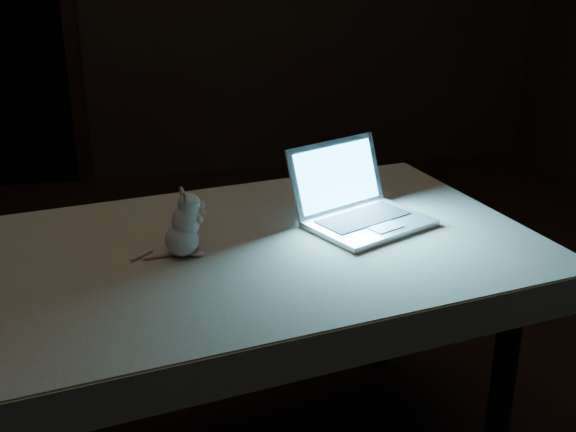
{
  "coord_description": "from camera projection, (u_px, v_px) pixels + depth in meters",
  "views": [
    {
      "loc": [
        -0.23,
        -1.87,
        1.43
      ],
      "look_at": [
        0.11,
        -0.21,
        0.75
      ],
      "focal_mm": 45.0,
      "sensor_mm": 36.0,
      "label": 1
    }
  ],
  "objects": [
    {
      "name": "floor",
      "position": [
        241.0,
        417.0,
        2.27
      ],
      "size": [
        5.0,
        5.0,
        0.0
      ],
      "primitive_type": "plane",
      "color": "black",
      "rests_on": "ground"
    },
    {
      "name": "laptop",
      "position": [
        371.0,
        189.0,
        1.9
      ],
      "size": [
        0.4,
        0.38,
        0.21
      ],
      "primitive_type": null,
      "rotation": [
        0.0,
        0.0,
        0.45
      ],
      "color": "silver",
      "rests_on": "tablecloth"
    },
    {
      "name": "plush_mouse",
      "position": [
        181.0,
        223.0,
        1.74
      ],
      "size": [
        0.16,
        0.16,
        0.17
      ],
      "primitive_type": null,
      "rotation": [
        0.0,
        0.0,
        0.34
      ],
      "color": "silver",
      "rests_on": "tablecloth"
    },
    {
      "name": "table",
      "position": [
        268.0,
        358.0,
        1.97
      ],
      "size": [
        1.4,
        1.04,
        0.68
      ],
      "primitive_type": null,
      "rotation": [
        0.0,
        0.0,
        0.19
      ],
      "color": "black",
      "rests_on": "floor"
    },
    {
      "name": "tablecloth",
      "position": [
        256.0,
        262.0,
        1.84
      ],
      "size": [
        1.61,
        1.38,
        0.1
      ],
      "primitive_type": null,
      "rotation": [
        0.0,
        0.0,
        0.41
      ],
      "color": "beige",
      "rests_on": "table"
    }
  ]
}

